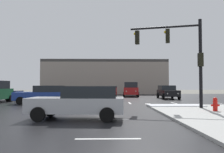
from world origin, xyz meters
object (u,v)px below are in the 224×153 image
traffic_signal_mast (180,49)px  suv_red (131,89)px  sedan_black (168,92)px  sedan_silver (80,102)px  sedan_blue (44,94)px  fire_hydrant (215,104)px

traffic_signal_mast → suv_red: bearing=-68.9°
traffic_signal_mast → sedan_black: (2.25, 12.22, -3.24)m
sedan_silver → sedan_blue: (-4.23, 9.31, 0.00)m
traffic_signal_mast → sedan_blue: bearing=-8.3°
fire_hydrant → sedan_blue: size_ratio=0.17×
suv_red → fire_hydrant: bearing=13.0°
traffic_signal_mast → sedan_black: bearing=-84.6°
sedan_silver → sedan_black: bearing=-112.9°
sedan_black → sedan_silver: bearing=-25.8°
sedan_blue → sedan_black: bearing=-152.2°
fire_hydrant → sedan_silver: (-7.59, -2.31, 0.32)m
sedan_silver → sedan_blue: size_ratio=1.01×
sedan_black → sedan_blue: bearing=-58.4°
traffic_signal_mast → sedan_silver: traffic_signal_mast is taller
fire_hydrant → sedan_blue: bearing=149.4°
sedan_silver → suv_red: suv_red is taller
traffic_signal_mast → fire_hydrant: 4.43m
sedan_silver → sedan_black: 18.87m
sedan_blue → sedan_silver: bearing=111.7°
traffic_signal_mast → sedan_black: 12.84m
traffic_signal_mast → suv_red: traffic_signal_mast is taller
sedan_blue → suv_red: 15.65m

